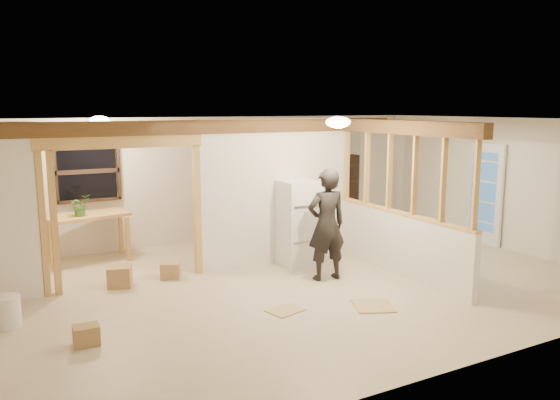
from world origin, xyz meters
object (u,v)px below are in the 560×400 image
work_table (88,238)px  bookshelf (341,191)px  refrigerator (298,223)px  woman (327,225)px

work_table → bookshelf: size_ratio=0.83×
refrigerator → bookshelf: (2.38, 2.20, 0.08)m
woman → work_table: woman is taller
refrigerator → bookshelf: size_ratio=0.90×
refrigerator → work_table: bearing=148.9°
refrigerator → work_table: size_ratio=1.08×
refrigerator → woman: 0.91m
bookshelf → refrigerator: bearing=-137.3°
refrigerator → woman: bearing=-91.0°
woman → bookshelf: bearing=-122.6°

